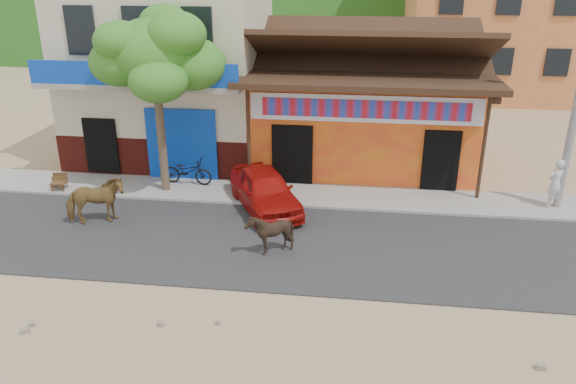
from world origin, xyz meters
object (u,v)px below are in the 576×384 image
(pedestrian, at_px, (555,184))
(cafe_chair_left, at_px, (58,176))
(cow_dark, at_px, (270,233))
(cafe_chair_right, at_px, (57,179))
(red_car, at_px, (265,190))
(cow_tan, at_px, (95,201))
(tree, at_px, (158,103))
(scooter, at_px, (187,171))

(pedestrian, height_order, cafe_chair_left, pedestrian)
(pedestrian, xyz_separation_m, cafe_chair_left, (-16.18, -0.62, -0.28))
(cow_dark, height_order, pedestrian, pedestrian)
(cafe_chair_right, bearing_deg, red_car, -26.05)
(cow_dark, xyz_separation_m, red_car, (-0.61, 2.86, 0.05))
(cow_tan, height_order, cow_dark, cow_tan)
(cafe_chair_left, bearing_deg, tree, -1.64)
(cow_tan, distance_m, cafe_chair_right, 3.28)
(cafe_chair_right, bearing_deg, cow_tan, -64.13)
(cafe_chair_right, bearing_deg, pedestrian, -19.87)
(tree, xyz_separation_m, red_car, (3.60, -1.00, -2.43))
(pedestrian, distance_m, cafe_chair_left, 16.20)
(cow_tan, height_order, pedestrian, pedestrian)
(tree, bearing_deg, cow_dark, -42.52)
(tree, relative_size, cow_dark, 5.05)
(cafe_chair_left, bearing_deg, red_car, -13.50)
(cow_tan, xyz_separation_m, cow_dark, (5.42, -1.17, -0.13))
(cow_tan, relative_size, cow_dark, 1.45)
(tree, height_order, pedestrian, tree)
(cow_dark, distance_m, scooter, 5.73)
(cow_dark, xyz_separation_m, cafe_chair_left, (-7.79, 3.37, -0.01))
(tree, height_order, cow_dark, tree)
(tree, distance_m, red_car, 4.46)
(scooter, bearing_deg, red_car, -113.50)
(tree, relative_size, cow_tan, 3.48)
(tree, height_order, cafe_chair_right, tree)
(cow_dark, height_order, cafe_chair_right, cow_dark)
(cow_dark, height_order, scooter, cow_dark)
(cow_tan, height_order, red_car, cow_tan)
(tree, distance_m, pedestrian, 12.79)
(scooter, distance_m, pedestrian, 12.01)
(cow_tan, xyz_separation_m, cafe_chair_right, (-2.43, 2.19, -0.25))
(cow_dark, distance_m, red_car, 2.92)
(cow_dark, bearing_deg, red_car, -155.66)
(pedestrian, bearing_deg, cafe_chair_right, -22.05)
(red_car, relative_size, scooter, 2.15)
(red_car, bearing_deg, cafe_chair_left, 148.28)
(red_car, distance_m, scooter, 3.40)
(red_car, bearing_deg, cafe_chair_right, 148.38)
(pedestrian, relative_size, cafe_chair_right, 2.00)
(cow_dark, relative_size, scooter, 0.67)
(cow_dark, bearing_deg, cafe_chair_left, -101.00)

